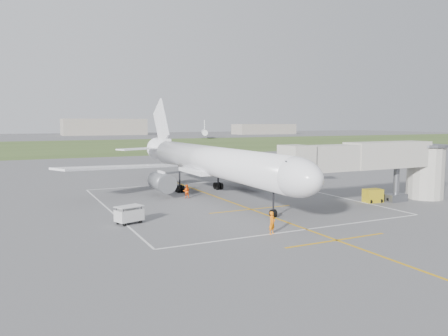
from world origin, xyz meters
name	(u,v)px	position (x,y,z in m)	size (l,w,h in m)	color
ground	(213,196)	(0.00, 0.00, 0.00)	(700.00, 700.00, 0.00)	#575759
grass_strip	(76,146)	(0.00, 130.00, 0.01)	(700.00, 120.00, 0.02)	#3D5223
apron_markings	(233,203)	(0.00, -5.82, 0.01)	(28.20, 60.00, 0.01)	#C78E0B
airliner	(210,161)	(0.00, 0.75, 4.39)	(38.93, 46.75, 13.52)	white
jet_bridge	(383,163)	(15.72, -13.50, 4.74)	(23.40, 5.00, 7.20)	#9E9B8F
gpu_unit	(373,196)	(15.14, -12.68, 0.78)	(2.26, 1.72, 1.59)	#AE9615
baggage_cart	(129,215)	(-13.63, -10.87, 0.87)	(2.77, 2.17, 1.69)	silver
ramp_worker_nose	(272,223)	(-3.64, -20.02, 0.97)	(0.71, 0.47, 1.95)	orange
ramp_worker_wing	(186,191)	(-3.72, -0.14, 0.86)	(0.83, 0.65, 1.72)	#FB4E07
distant_hangars	(22,129)	(-16.15, 265.19, 5.17)	(345.00, 49.00, 12.00)	gray
distant_aircraft	(67,134)	(1.54, 174.23, 3.59)	(178.14, 55.90, 8.85)	white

